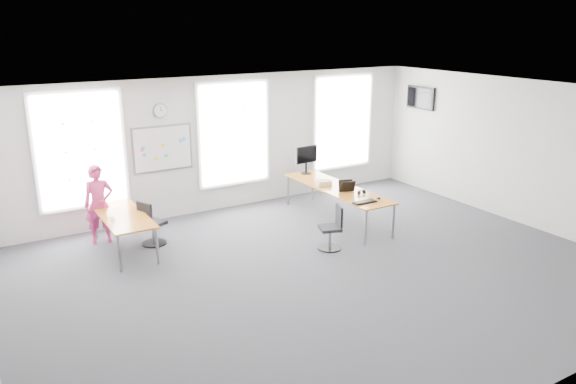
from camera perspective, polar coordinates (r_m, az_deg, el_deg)
floor at (r=9.73m, az=3.34°, el=-8.05°), size 10.00×10.00×0.00m
ceiling at (r=8.89m, az=3.68°, el=9.77°), size 10.00×10.00×0.00m
wall_back at (r=12.60m, az=-6.81°, el=4.89°), size 10.00×0.00×10.00m
wall_front at (r=6.51m, az=23.90°, el=-8.20°), size 10.00×0.00×10.00m
wall_right at (r=12.63m, az=22.66°, el=3.72°), size 0.00×10.00×10.00m
window_left at (r=11.67m, az=-20.36°, el=3.98°), size 1.60×0.06×2.20m
window_mid at (r=12.65m, az=-5.54°, el=5.91°), size 1.60×0.06×2.20m
window_right at (r=14.17m, az=5.56°, el=7.10°), size 1.60×0.06×2.20m
desk_right at (r=11.95m, az=4.97°, el=0.25°), size 0.80×3.01×0.73m
desk_left at (r=10.76m, az=-16.42°, el=-2.54°), size 0.77×1.93×0.71m
chair_right at (r=10.54m, az=4.54°, el=-3.85°), size 0.49×0.49×0.85m
chair_left at (r=10.98m, az=-13.76°, el=-3.35°), size 0.53×0.53×0.88m
person at (r=11.28m, az=-18.64°, el=-1.19°), size 0.61×0.45×1.53m
whiteboard at (r=12.09m, az=-12.61°, el=4.33°), size 1.20×0.03×0.90m
wall_clock at (r=11.94m, az=-12.86°, el=8.08°), size 0.30×0.04×0.30m
tv at (r=14.41m, az=13.32°, el=9.30°), size 0.06×0.90×0.55m
keyboard at (r=10.99m, az=7.78°, el=-1.03°), size 0.50×0.19×0.02m
mouse at (r=11.24m, az=9.17°, el=-0.63°), size 0.08×0.12×0.04m
lens_cap at (r=11.41m, az=7.59°, el=-0.38°), size 0.06×0.06×0.01m
headphones at (r=11.50m, az=7.47°, el=-0.02°), size 0.16×0.09×0.09m
laptop_sleeve at (r=11.63m, az=5.99°, el=0.61°), size 0.31×0.25×0.25m
paper_stack at (r=12.08m, az=3.68°, el=0.95°), size 0.34×0.29×0.10m
monitor at (r=12.89m, az=1.90°, el=3.55°), size 0.58×0.24×0.65m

